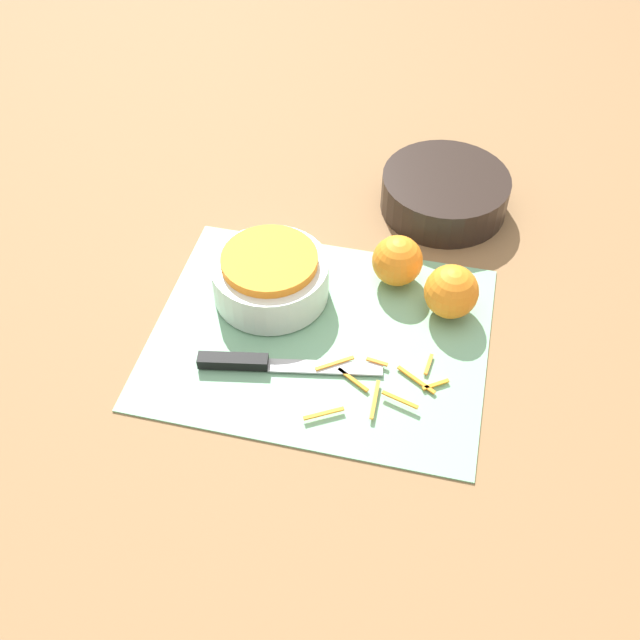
{
  "coord_description": "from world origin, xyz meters",
  "views": [
    {
      "loc": [
        0.16,
        -0.68,
        0.81
      ],
      "look_at": [
        0.0,
        0.0,
        0.04
      ],
      "focal_mm": 42.0,
      "sensor_mm": 36.0,
      "label": 1
    }
  ],
  "objects_px": {
    "orange_left": "(397,261)",
    "bowl_dark": "(445,193)",
    "bowl_speckled": "(270,276)",
    "orange_right": "(451,292)",
    "knife": "(256,363)"
  },
  "relations": [
    {
      "from": "bowl_speckled",
      "to": "knife",
      "type": "height_order",
      "value": "bowl_speckled"
    },
    {
      "from": "bowl_speckled",
      "to": "bowl_dark",
      "type": "xyz_separation_m",
      "value": [
        0.23,
        0.26,
        -0.01
      ]
    },
    {
      "from": "bowl_speckled",
      "to": "bowl_dark",
      "type": "height_order",
      "value": "bowl_speckled"
    },
    {
      "from": "bowl_speckled",
      "to": "bowl_dark",
      "type": "distance_m",
      "value": 0.35
    },
    {
      "from": "bowl_speckled",
      "to": "orange_right",
      "type": "xyz_separation_m",
      "value": [
        0.26,
        0.02,
        0.0
      ]
    },
    {
      "from": "knife",
      "to": "orange_left",
      "type": "distance_m",
      "value": 0.27
    },
    {
      "from": "bowl_dark",
      "to": "orange_left",
      "type": "distance_m",
      "value": 0.2
    },
    {
      "from": "orange_left",
      "to": "orange_right",
      "type": "height_order",
      "value": "orange_right"
    },
    {
      "from": "orange_left",
      "to": "bowl_dark",
      "type": "bearing_deg",
      "value": 75.58
    },
    {
      "from": "bowl_dark",
      "to": "orange_right",
      "type": "distance_m",
      "value": 0.24
    },
    {
      "from": "knife",
      "to": "orange_right",
      "type": "height_order",
      "value": "orange_right"
    },
    {
      "from": "bowl_speckled",
      "to": "knife",
      "type": "distance_m",
      "value": 0.14
    },
    {
      "from": "bowl_speckled",
      "to": "knife",
      "type": "xyz_separation_m",
      "value": [
        0.02,
        -0.14,
        -0.03
      ]
    },
    {
      "from": "orange_left",
      "to": "knife",
      "type": "bearing_deg",
      "value": -127.23
    },
    {
      "from": "bowl_speckled",
      "to": "orange_right",
      "type": "distance_m",
      "value": 0.26
    }
  ]
}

